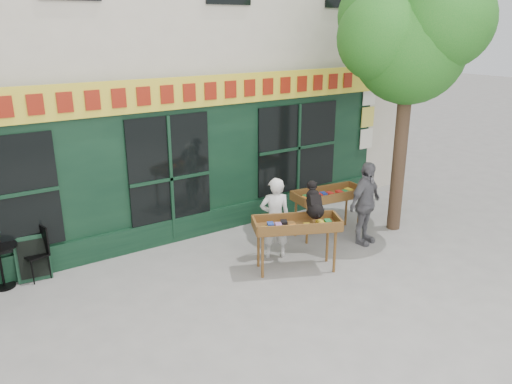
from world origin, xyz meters
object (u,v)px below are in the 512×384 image
at_px(dog, 315,199).
at_px(man_right, 365,203).
at_px(book_cart_center, 297,227).
at_px(book_cart_right, 328,197).
at_px(woman, 275,218).

relative_size(dog, man_right, 0.35).
height_order(book_cart_center, book_cart_right, same).
distance_m(book_cart_center, dog, 0.59).
bearing_deg(book_cart_center, book_cart_right, 54.95).
bearing_deg(dog, book_cart_center, -163.27).
relative_size(book_cart_center, dog, 2.70).
distance_m(book_cart_right, man_right, 0.81).
distance_m(dog, book_cart_right, 1.62).
bearing_deg(book_cart_right, dog, -134.88).
relative_size(book_cart_right, man_right, 0.92).
relative_size(book_cart_center, woman, 1.03).
height_order(dog, book_cart_right, dog).
relative_size(dog, book_cart_right, 0.38).
height_order(book_cart_center, woman, woman).
relative_size(woman, man_right, 0.93).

